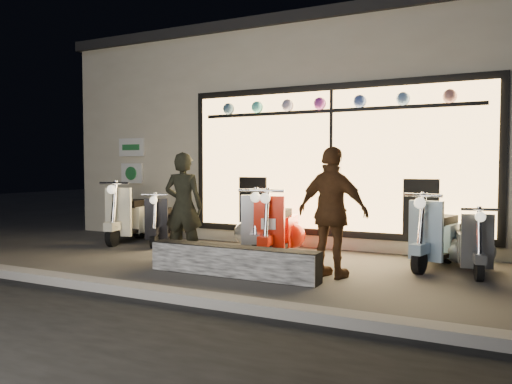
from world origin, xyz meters
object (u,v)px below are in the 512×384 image
man (183,206)px  woman (332,212)px  graffiti_barrier (233,261)px  scooter_red (278,229)px  scooter_silver (258,227)px

man → woman: 2.48m
graffiti_barrier → scooter_red: (-0.08, 1.69, 0.23)m
scooter_red → man: 1.59m
graffiti_barrier → woman: bearing=22.4°
graffiti_barrier → man: 1.58m
woman → man: bearing=7.1°
man → woman: (2.47, -0.21, 0.02)m
scooter_silver → woman: (1.71, -1.28, 0.43)m
scooter_red → woman: bearing=-51.9°
man → scooter_red: bearing=-153.2°
graffiti_barrier → man: man is taller
scooter_red → man: (-1.18, -0.98, 0.41)m
graffiti_barrier → man: size_ratio=1.43×
graffiti_barrier → scooter_silver: 1.86m
graffiti_barrier → man: bearing=150.7°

